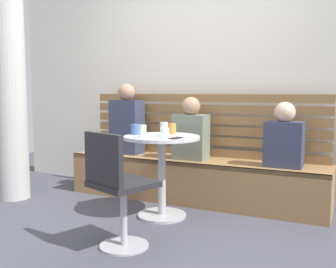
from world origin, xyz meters
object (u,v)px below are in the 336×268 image
cafe_table (162,160)px  person_child_middle (284,139)px  cup_glass_tall (164,129)px  phone_on_table (176,138)px  person_child_left (191,132)px  booth_bench (193,180)px  white_chair (116,186)px  person_adult (127,122)px  cup_water_clear (142,131)px  cup_glass_short (165,133)px  cup_tumbler_orange (172,129)px  cup_mug_blue (135,129)px

cafe_table → person_child_middle: 1.14m
cafe_table → person_child_middle: size_ratio=1.23×
cup_glass_tall → phone_on_table: size_ratio=0.86×
person_child_left → booth_bench: bearing=44.0°
cafe_table → person_child_left: bearing=87.4°
booth_bench → cup_glass_tall: cup_glass_tall is taller
person_child_middle → booth_bench: bearing=178.2°
cafe_table → white_chair: white_chair is taller
person_adult → person_child_left: size_ratio=1.22×
person_child_left → cup_water_clear: 0.81m
person_adult → cup_glass_short: size_ratio=9.76×
person_child_left → cup_tumbler_orange: size_ratio=6.40×
booth_bench → white_chair: white_chair is taller
person_child_middle → person_adult: bearing=178.2°
person_adult → cup_tumbler_orange: bearing=-31.2°
cup_glass_tall → cup_water_clear: 0.25m
person_adult → person_child_left: bearing=-3.1°
person_adult → phone_on_table: person_adult is taller
booth_bench → phone_on_table: size_ratio=19.29×
booth_bench → cup_mug_blue: bearing=-115.9°
white_chair → person_adult: 1.70m
white_chair → cup_glass_tall: bearing=93.1°
booth_bench → cup_glass_tall: (-0.04, -0.58, 0.58)m
person_child_middle → cup_glass_short: person_child_middle is taller
cafe_table → person_child_left: (0.03, 0.60, 0.20)m
cafe_table → person_child_middle: person_child_middle is taller
cup_glass_tall → cup_glass_short: (0.07, -0.12, -0.02)m
white_chair → person_child_left: person_child_left is taller
booth_bench → cup_tumbler_orange: cup_tumbler_orange is taller
person_adult → cup_glass_tall: size_ratio=6.51×
booth_bench → cup_glass_tall: size_ratio=22.50×
cup_glass_tall → person_child_middle: bearing=30.0°
white_chair → person_child_middle: size_ratio=1.41×
phone_on_table → person_child_middle: bearing=-133.3°
cup_glass_short → phone_on_table: 0.14m
cafe_table → phone_on_table: (0.20, -0.13, 0.23)m
person_child_left → cup_mug_blue: person_child_left is taller
person_child_left → cup_mug_blue: size_ratio=6.74×
cup_glass_tall → cup_glass_short: size_ratio=1.50×
cup_mug_blue → cup_tumbler_orange: bearing=32.4°
booth_bench → person_adult: bearing=178.2°
person_child_middle → phone_on_table: (-0.76, -0.71, 0.04)m
cup_tumbler_orange → cup_water_clear: (-0.11, -0.36, 0.01)m
cup_tumbler_orange → cup_water_clear: bearing=-106.3°
booth_bench → cup_mug_blue: cup_mug_blue is taller
cup_mug_blue → cup_water_clear: bearing=-45.3°
cup_glass_short → cup_water_clear: bearing=-142.0°
booth_bench → cup_glass_tall: bearing=-94.1°
cup_mug_blue → cup_water_clear: (0.18, -0.18, 0.01)m
person_child_left → phone_on_table: size_ratio=4.57×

